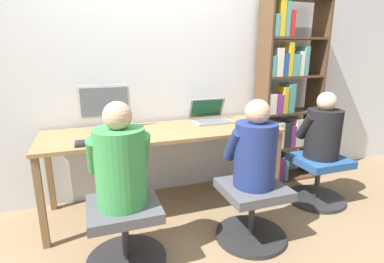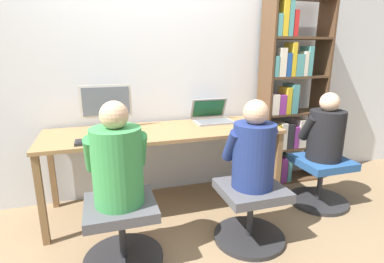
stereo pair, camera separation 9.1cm
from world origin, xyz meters
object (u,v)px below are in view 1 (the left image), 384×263
object	(u,v)px
laptop	(211,117)
person_at_monitor	(120,162)
office_chair_left	(125,231)
office_chair_right	(252,210)
bookshelf	(284,101)
desktop_monitor	(105,107)
person_at_laptop	(255,150)
person_near_shelf	(323,130)
keyboard	(106,141)
office_chair_side	(318,177)

from	to	relation	value
laptop	person_at_monitor	bearing A→B (deg)	-139.47
office_chair_left	office_chair_right	size ratio (longest dim) A/B	1.00
laptop	office_chair_left	distance (m)	1.42
laptop	bookshelf	size ratio (longest dim) A/B	0.19
desktop_monitor	laptop	bearing A→B (deg)	-2.26
person_at_monitor	person_at_laptop	size ratio (longest dim) A/B	1.05
person_at_laptop	person_near_shelf	world-z (taller)	person_at_laptop
laptop	person_near_shelf	world-z (taller)	person_near_shelf
keyboard	bookshelf	xyz separation A→B (m)	(1.92, 0.40, 0.15)
desktop_monitor	bookshelf	xyz separation A→B (m)	(1.89, -0.04, -0.04)
person_near_shelf	office_chair_side	bearing A→B (deg)	-90.00
office_chair_right	person_near_shelf	world-z (taller)	person_near_shelf
person_near_shelf	person_at_monitor	bearing A→B (deg)	-171.13
office_chair_right	person_at_laptop	world-z (taller)	person_at_laptop
keyboard	office_chair_right	size ratio (longest dim) A/B	0.82
laptop	office_chair_side	size ratio (longest dim) A/B	0.66
bookshelf	laptop	bearing A→B (deg)	-179.70
desktop_monitor	office_chair_right	distance (m)	1.54
office_chair_left	person_at_laptop	size ratio (longest dim) A/B	0.85
keyboard	person_near_shelf	xyz separation A→B (m)	(1.97, -0.15, -0.05)
office_chair_left	person_near_shelf	bearing A→B (deg)	9.03
bookshelf	person_near_shelf	size ratio (longest dim) A/B	3.14
person_at_monitor	laptop	bearing A→B (deg)	40.53
office_chair_right	bookshelf	bearing A→B (deg)	45.17
keyboard	person_at_monitor	world-z (taller)	person_at_monitor
person_near_shelf	laptop	bearing A→B (deg)	149.44
desktop_monitor	office_chair_side	world-z (taller)	desktop_monitor
keyboard	person_at_monitor	bearing A→B (deg)	-82.63
office_chair_side	office_chair_left	bearing A→B (deg)	-171.11
person_at_monitor	person_at_laptop	distance (m)	0.98
laptop	keyboard	xyz separation A→B (m)	(-1.05, -0.39, -0.03)
person_at_laptop	bookshelf	distance (m)	1.26
bookshelf	office_chair_side	distance (m)	0.88
desktop_monitor	laptop	size ratio (longest dim) A/B	1.22
keyboard	person_at_monitor	size ratio (longest dim) A/B	0.66
office_chair_right	person_near_shelf	xyz separation A→B (m)	(0.93, 0.34, 0.48)
office_chair_right	person_at_monitor	distance (m)	1.10
office_chair_side	person_near_shelf	size ratio (longest dim) A/B	0.89
laptop	person_at_laptop	distance (m)	0.88
office_chair_left	keyboard	bearing A→B (deg)	97.29
keyboard	bookshelf	size ratio (longest dim) A/B	0.23
laptop	person_near_shelf	distance (m)	1.08
bookshelf	person_at_laptop	bearing A→B (deg)	-134.99
person_at_monitor	person_at_laptop	xyz separation A→B (m)	(0.98, -0.03, -0.01)
bookshelf	office_chair_right	bearing A→B (deg)	-134.83
laptop	office_chair_side	world-z (taller)	laptop
laptop	office_chair_right	size ratio (longest dim) A/B	0.66
desktop_monitor	person_near_shelf	xyz separation A→B (m)	(1.94, -0.59, -0.24)
desktop_monitor	keyboard	bearing A→B (deg)	-94.38
keyboard	office_chair_left	size ratio (longest dim) A/B	0.82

